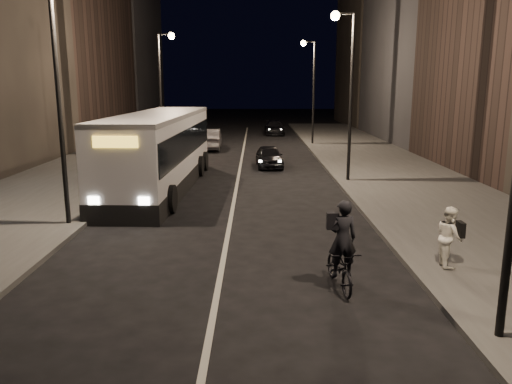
{
  "coord_description": "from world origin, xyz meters",
  "views": [
    {
      "loc": [
        0.91,
        -12.78,
        4.88
      ],
      "look_at": [
        0.94,
        2.86,
        1.5
      ],
      "focal_mm": 35.0,
      "sensor_mm": 36.0,
      "label": 1
    }
  ],
  "objects_px": {
    "streetlight_left_near": "(64,69)",
    "streetlight_right_far": "(311,78)",
    "pedestrian_woman": "(450,237)",
    "car_mid": "(209,139)",
    "cyclist_on_bicycle": "(341,259)",
    "car_near": "(269,156)",
    "city_bus": "(160,148)",
    "streetlight_left_far": "(163,77)",
    "streetlight_right_mid": "(346,74)",
    "car_far": "(274,128)"
  },
  "relations": [
    {
      "from": "streetlight_right_mid",
      "to": "car_far",
      "type": "xyz_separation_m",
      "value": [
        -2.51,
        24.95,
        -4.68
      ]
    },
    {
      "from": "car_near",
      "to": "car_far",
      "type": "relative_size",
      "value": 0.81
    },
    {
      "from": "streetlight_left_far",
      "to": "car_near",
      "type": "height_order",
      "value": "streetlight_left_far"
    },
    {
      "from": "streetlight_left_near",
      "to": "city_bus",
      "type": "distance_m",
      "value": 7.69
    },
    {
      "from": "streetlight_right_far",
      "to": "pedestrian_woman",
      "type": "distance_m",
      "value": 28.58
    },
    {
      "from": "streetlight_left_near",
      "to": "cyclist_on_bicycle",
      "type": "distance_m",
      "value": 10.91
    },
    {
      "from": "streetlight_right_far",
      "to": "city_bus",
      "type": "xyz_separation_m",
      "value": [
        -8.93,
        -17.34,
        -3.42
      ]
    },
    {
      "from": "streetlight_left_near",
      "to": "streetlight_left_far",
      "type": "height_order",
      "value": "same"
    },
    {
      "from": "city_bus",
      "to": "car_near",
      "type": "xyz_separation_m",
      "value": [
        5.35,
        6.33,
        -1.3
      ]
    },
    {
      "from": "car_near",
      "to": "car_far",
      "type": "bearing_deg",
      "value": 83.91
    },
    {
      "from": "cyclist_on_bicycle",
      "to": "streetlight_right_far",
      "type": "bearing_deg",
      "value": 78.32
    },
    {
      "from": "streetlight_right_far",
      "to": "car_far",
      "type": "relative_size",
      "value": 1.74
    },
    {
      "from": "streetlight_left_far",
      "to": "car_far",
      "type": "height_order",
      "value": "streetlight_left_far"
    },
    {
      "from": "streetlight_right_mid",
      "to": "city_bus",
      "type": "relative_size",
      "value": 0.61
    },
    {
      "from": "streetlight_left_near",
      "to": "streetlight_left_far",
      "type": "relative_size",
      "value": 1.0
    },
    {
      "from": "streetlight_right_mid",
      "to": "car_mid",
      "type": "xyz_separation_m",
      "value": [
        -7.93,
        13.25,
        -4.57
      ]
    },
    {
      "from": "streetlight_right_mid",
      "to": "streetlight_left_near",
      "type": "bearing_deg",
      "value": -143.12
    },
    {
      "from": "streetlight_right_mid",
      "to": "streetlight_right_far",
      "type": "xyz_separation_m",
      "value": [
        0.0,
        16.0,
        0.0
      ]
    },
    {
      "from": "streetlight_right_far",
      "to": "streetlight_left_near",
      "type": "distance_m",
      "value": 26.26
    },
    {
      "from": "streetlight_right_mid",
      "to": "car_near",
      "type": "relative_size",
      "value": 2.16
    },
    {
      "from": "car_mid",
      "to": "car_far",
      "type": "distance_m",
      "value": 12.89
    },
    {
      "from": "streetlight_right_mid",
      "to": "streetlight_left_near",
      "type": "distance_m",
      "value": 13.33
    },
    {
      "from": "car_far",
      "to": "streetlight_right_far",
      "type": "bearing_deg",
      "value": -75.17
    },
    {
      "from": "streetlight_left_near",
      "to": "pedestrian_woman",
      "type": "height_order",
      "value": "streetlight_left_near"
    },
    {
      "from": "pedestrian_woman",
      "to": "car_mid",
      "type": "xyz_separation_m",
      "value": [
        -8.62,
        25.49,
        -0.18
      ]
    },
    {
      "from": "streetlight_left_far",
      "to": "car_near",
      "type": "distance_m",
      "value": 9.87
    },
    {
      "from": "streetlight_right_far",
      "to": "streetlight_left_near",
      "type": "xyz_separation_m",
      "value": [
        -10.66,
        -24.0,
        0.0
      ]
    },
    {
      "from": "streetlight_right_mid",
      "to": "car_near",
      "type": "height_order",
      "value": "streetlight_right_mid"
    },
    {
      "from": "city_bus",
      "to": "cyclist_on_bicycle",
      "type": "xyz_separation_m",
      "value": [
        6.57,
        -12.03,
        -1.19
      ]
    },
    {
      "from": "streetlight_right_far",
      "to": "car_near",
      "type": "relative_size",
      "value": 2.16
    },
    {
      "from": "car_near",
      "to": "car_mid",
      "type": "height_order",
      "value": "car_mid"
    },
    {
      "from": "car_near",
      "to": "pedestrian_woman",
      "type": "bearing_deg",
      "value": -79.07
    },
    {
      "from": "pedestrian_woman",
      "to": "car_mid",
      "type": "bearing_deg",
      "value": 21.33
    },
    {
      "from": "streetlight_left_near",
      "to": "car_far",
      "type": "xyz_separation_m",
      "value": [
        8.15,
        32.95,
        -4.68
      ]
    },
    {
      "from": "car_mid",
      "to": "cyclist_on_bicycle",
      "type": "bearing_deg",
      "value": 99.74
    },
    {
      "from": "streetlight_left_near",
      "to": "cyclist_on_bicycle",
      "type": "height_order",
      "value": "streetlight_left_near"
    },
    {
      "from": "streetlight_left_near",
      "to": "streetlight_right_far",
      "type": "bearing_deg",
      "value": 66.04
    },
    {
      "from": "streetlight_right_mid",
      "to": "cyclist_on_bicycle",
      "type": "height_order",
      "value": "streetlight_right_mid"
    },
    {
      "from": "streetlight_right_mid",
      "to": "pedestrian_woman",
      "type": "xyz_separation_m",
      "value": [
        0.69,
        -12.23,
        -4.39
      ]
    },
    {
      "from": "streetlight_right_far",
      "to": "car_near",
      "type": "xyz_separation_m",
      "value": [
        -3.58,
        -11.01,
        -4.72
      ]
    },
    {
      "from": "streetlight_left_near",
      "to": "city_bus",
      "type": "xyz_separation_m",
      "value": [
        1.73,
        6.66,
        -3.42
      ]
    },
    {
      "from": "streetlight_left_near",
      "to": "streetlight_right_mid",
      "type": "bearing_deg",
      "value": 36.88
    },
    {
      "from": "city_bus",
      "to": "streetlight_left_near",
      "type": "bearing_deg",
      "value": -102.61
    },
    {
      "from": "streetlight_right_mid",
      "to": "car_far",
      "type": "height_order",
      "value": "streetlight_right_mid"
    },
    {
      "from": "pedestrian_woman",
      "to": "car_mid",
      "type": "relative_size",
      "value": 0.34
    },
    {
      "from": "cyclist_on_bicycle",
      "to": "car_far",
      "type": "bearing_deg",
      "value": 83.14
    },
    {
      "from": "city_bus",
      "to": "cyclist_on_bicycle",
      "type": "height_order",
      "value": "city_bus"
    },
    {
      "from": "streetlight_left_near",
      "to": "pedestrian_woman",
      "type": "relative_size",
      "value": 5.03
    },
    {
      "from": "cyclist_on_bicycle",
      "to": "pedestrian_woman",
      "type": "relative_size",
      "value": 1.4
    },
    {
      "from": "cyclist_on_bicycle",
      "to": "pedestrian_woman",
      "type": "distance_m",
      "value": 3.26
    }
  ]
}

